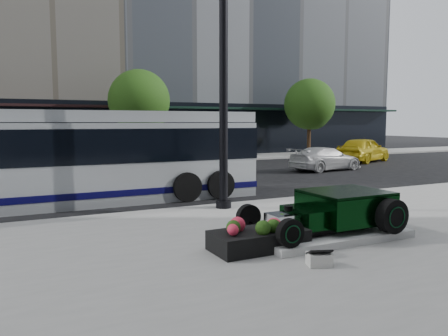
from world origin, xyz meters
name	(u,v)px	position (x,y,z in m)	size (l,w,h in m)	color
ground	(212,196)	(0.00, 0.00, 0.00)	(120.00, 120.00, 0.00)	black
sidewalk_far	(121,162)	(0.00, 14.00, 0.06)	(70.00, 4.00, 0.12)	gray
street_trees	(141,103)	(1.15, 13.07, 3.77)	(29.80, 3.80, 5.70)	black
display_plinth	(325,233)	(-0.28, -6.49, 0.20)	(3.40, 1.80, 0.15)	silver
hot_rod	(337,209)	(0.05, -6.49, 0.70)	(3.22, 2.00, 0.81)	black
info_plaque	(319,258)	(-1.61, -7.97, 0.24)	(0.48, 0.42, 0.31)	silver
lamppost	(224,76)	(-0.84, -2.66, 3.86)	(0.44, 0.44, 8.08)	black
flower_planter	(259,238)	(-2.04, -6.67, 0.34)	(1.87, 0.96, 0.60)	black
transit_bus	(71,157)	(-4.58, 0.61, 1.49)	(12.12, 2.88, 2.92)	silver
white_sedan	(326,159)	(8.86, 4.71, 0.63)	(1.75, 4.31, 1.25)	silver
yellow_taxi	(363,150)	(14.28, 7.60, 0.80)	(1.89, 4.69, 1.60)	yellow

